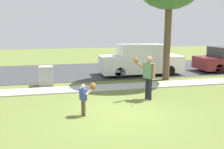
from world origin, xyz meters
TOP-DOWN VIEW (x-y plane):
  - ground_plane at (0.00, 3.50)m, footprint 48.00×48.00m
  - sidewalk_strip at (0.00, 3.60)m, footprint 36.00×1.20m
  - road_surface at (0.00, 8.60)m, footprint 36.00×6.80m
  - person_adult at (1.57, 1.34)m, footprint 0.87×0.58m
  - person_child at (-1.11, 0.04)m, footprint 0.58×0.36m
  - baseball at (0.74, 0.74)m, footprint 0.07×0.07m
  - utility_cabinet at (-2.54, 4.77)m, footprint 0.68×0.75m
  - parked_van_white at (3.10, 6.52)m, footprint 5.00×1.95m

SIDE VIEW (x-z plane):
  - ground_plane at x=0.00m, z-range 0.00..0.00m
  - road_surface at x=0.00m, z-range 0.00..0.02m
  - sidewalk_strip at x=0.00m, z-range 0.00..0.06m
  - baseball at x=0.74m, z-range 0.00..0.07m
  - utility_cabinet at x=-2.54m, z-range 0.00..1.00m
  - person_child at x=-1.11m, z-range 0.16..1.28m
  - parked_van_white at x=3.10m, z-range -0.04..1.84m
  - person_adult at x=1.57m, z-range 0.20..1.98m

